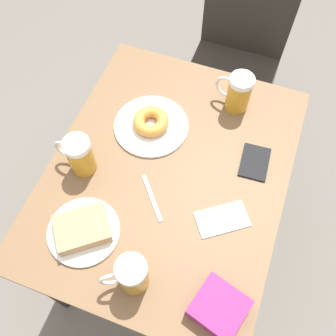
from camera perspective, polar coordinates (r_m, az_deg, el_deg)
The scene contains 12 objects.
ground_plane at distance 1.88m, azimuth 0.00°, elevation -11.13°, with size 8.00×8.00×0.00m, color #666059.
table at distance 1.26m, azimuth 0.00°, elevation -1.95°, with size 0.75×0.94×0.74m.
chair at distance 1.85m, azimuth 10.63°, elevation 17.27°, with size 0.40×0.40×0.87m.
plate_with_cake at distance 1.12m, azimuth -12.87°, elevation -9.14°, with size 0.21×0.21×0.05m.
plate_with_donut at distance 1.27m, azimuth -2.61°, elevation 6.76°, with size 0.25×0.25×0.05m.
beer_mug_left at distance 1.18m, azimuth -13.35°, elevation 1.93°, with size 0.13×0.08×0.14m.
beer_mug_center at distance 1.01m, azimuth -5.57°, elevation -15.91°, with size 0.12×0.09×0.14m.
beer_mug_right at distance 1.31m, azimuth 10.63°, elevation 11.28°, with size 0.13×0.08×0.14m.
napkin_folded at distance 1.14m, azimuth 8.26°, elevation -7.72°, with size 0.17×0.16×0.00m.
fork at distance 1.16m, azimuth -2.47°, elevation -4.52°, with size 0.12×0.13×0.00m.
passport_near_edge at distance 1.24m, azimuth 13.07°, elevation 0.88°, with size 0.10×0.13×0.01m.
blue_pouch at distance 1.05m, azimuth 7.77°, elevation -20.36°, with size 0.16×0.15×0.05m.
Camera 1 is at (0.20, -0.53, 1.79)m, focal length 40.00 mm.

